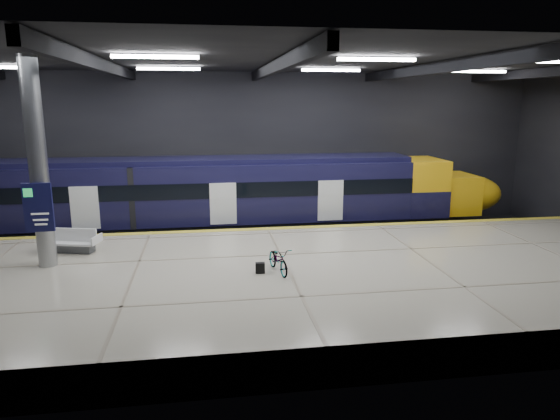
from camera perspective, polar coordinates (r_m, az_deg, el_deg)
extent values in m
plane|color=black|center=(19.50, -0.37, -7.31)|extent=(30.00, 30.00, 0.00)
cube|color=black|center=(26.42, -2.88, 6.81)|extent=(30.00, 0.10, 8.00)
cube|color=black|center=(10.81, 5.66, -1.50)|extent=(30.00, 0.10, 8.00)
cube|color=black|center=(18.40, -0.41, 16.84)|extent=(30.00, 16.00, 0.10)
cube|color=black|center=(18.51, -19.84, 15.33)|extent=(0.25, 16.00, 0.40)
cube|color=black|center=(18.39, -0.41, 16.06)|extent=(0.25, 16.00, 0.40)
cube|color=black|center=(20.13, 17.40, 15.21)|extent=(0.25, 16.00, 0.40)
cube|color=white|center=(16.27, -14.04, 16.63)|extent=(2.60, 0.18, 0.10)
cube|color=white|center=(17.16, 11.00, 16.54)|extent=(2.60, 0.18, 0.10)
cube|color=white|center=(22.24, -12.60, 15.49)|extent=(2.60, 0.18, 0.10)
cube|color=white|center=(22.90, 5.85, 15.62)|extent=(2.60, 0.18, 0.10)
cube|color=white|center=(25.53, 21.77, 14.49)|extent=(2.60, 0.18, 0.10)
cube|color=#B5AE99|center=(16.99, 0.84, -8.38)|extent=(30.00, 11.00, 1.10)
cube|color=gold|center=(21.78, -1.41, -2.14)|extent=(30.00, 0.40, 0.01)
cube|color=gray|center=(23.99, -2.00, -3.30)|extent=(30.00, 0.08, 0.16)
cube|color=gray|center=(25.37, -2.38, -2.42)|extent=(30.00, 0.08, 0.16)
cube|color=black|center=(24.53, -13.59, -2.16)|extent=(24.00, 2.58, 0.80)
cube|color=black|center=(24.15, -13.80, 1.92)|extent=(24.00, 2.80, 2.75)
cube|color=black|center=(23.93, -13.98, 5.44)|extent=(24.00, 2.30, 0.24)
cube|color=black|center=(22.72, -14.14, 1.96)|extent=(24.00, 0.04, 0.70)
cube|color=white|center=(22.73, -6.52, 0.72)|extent=(1.20, 0.05, 1.90)
cube|color=yellow|center=(26.33, 15.65, 2.67)|extent=(2.00, 2.80, 2.75)
ellipsoid|color=yellow|center=(27.58, 20.54, 1.76)|extent=(3.60, 2.52, 1.90)
cube|color=black|center=(26.43, 16.27, 3.05)|extent=(1.60, 2.38, 0.80)
cube|color=#595B60|center=(20.02, -22.69, -4.02)|extent=(1.66, 0.88, 0.30)
cube|color=white|center=(19.96, -22.75, -3.39)|extent=(2.14, 1.32, 0.08)
cube|color=white|center=(19.89, -22.81, -2.62)|extent=(1.94, 0.58, 0.50)
cube|color=white|center=(20.43, -25.22, -2.92)|extent=(0.27, 0.83, 0.30)
cube|color=white|center=(19.47, -20.21, -3.20)|extent=(0.27, 0.83, 0.30)
imported|color=#99999E|center=(16.27, -0.18, -5.68)|extent=(0.89, 1.72, 0.86)
cube|color=black|center=(16.28, -2.29, -6.63)|extent=(0.31, 0.20, 0.35)
cylinder|color=#9EA0A5|center=(18.11, -25.92, 4.73)|extent=(0.60, 0.60, 6.90)
cube|color=#10113C|center=(17.92, -25.90, 0.27)|extent=(0.90, 0.12, 1.60)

